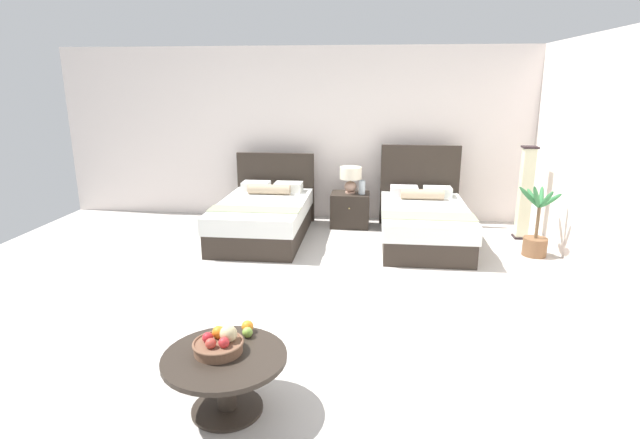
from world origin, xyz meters
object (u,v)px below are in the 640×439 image
(coffee_table, at_px, (225,371))
(fruit_bowl, at_px, (219,343))
(nightstand, at_px, (350,210))
(bed_near_corner, at_px, (423,221))
(vase, at_px, (362,187))
(potted_palm, at_px, (536,234))
(floor_lamp_corner, at_px, (525,193))
(loose_orange, at_px, (248,326))
(bed_near_window, at_px, (264,217))
(loose_apple, at_px, (247,332))
(table_lamp, at_px, (351,176))

(coffee_table, height_order, fruit_bowl, fruit_bowl)
(nightstand, xyz_separation_m, fruit_bowl, (-0.65, -4.65, 0.23))
(bed_near_corner, relative_size, vase, 9.66)
(fruit_bowl, relative_size, potted_palm, 0.35)
(bed_near_corner, bearing_deg, floor_lamp_corner, 13.61)
(bed_near_corner, height_order, loose_orange, bed_near_corner)
(bed_near_window, distance_m, loose_apple, 3.80)
(floor_lamp_corner, distance_m, potted_palm, 0.86)
(nightstand, distance_m, coffee_table, 4.74)
(floor_lamp_corner, bearing_deg, bed_near_corner, -166.39)
(fruit_bowl, height_order, floor_lamp_corner, floor_lamp_corner)
(fruit_bowl, xyz_separation_m, potted_palm, (3.13, 3.53, -0.20))
(loose_apple, bearing_deg, bed_near_corner, 67.01)
(bed_near_window, relative_size, floor_lamp_corner, 1.54)
(vase, xyz_separation_m, fruit_bowl, (-0.83, -4.61, -0.14))
(fruit_bowl, bearing_deg, nightstand, 82.01)
(table_lamp, relative_size, fruit_bowl, 1.16)
(nightstand, bearing_deg, coffee_table, -97.36)
(fruit_bowl, bearing_deg, bed_near_window, 98.19)
(coffee_table, distance_m, fruit_bowl, 0.19)
(fruit_bowl, distance_m, loose_orange, 0.32)
(table_lamp, bearing_deg, loose_orange, -96.93)
(bed_near_window, relative_size, coffee_table, 2.42)
(nightstand, xyz_separation_m, table_lamp, (-0.00, 0.02, 0.53))
(vase, bearing_deg, loose_apple, -98.94)
(potted_palm, bearing_deg, nightstand, 155.69)
(nightstand, relative_size, potted_palm, 0.60)
(loose_apple, bearing_deg, floor_lamp_corner, 53.46)
(nightstand, bearing_deg, floor_lamp_corner, -7.86)
(bed_near_corner, relative_size, floor_lamp_corner, 1.52)
(table_lamp, xyz_separation_m, floor_lamp_corner, (2.52, -0.37, -0.13))
(bed_near_corner, bearing_deg, loose_orange, -113.67)
(nightstand, height_order, coffee_table, nightstand)
(loose_orange, bearing_deg, fruit_bowl, -112.25)
(bed_near_window, xyz_separation_m, nightstand, (1.22, 0.71, -0.04))
(coffee_table, height_order, potted_palm, potted_palm)
(loose_orange, relative_size, potted_palm, 0.09)
(bed_near_window, distance_m, potted_palm, 3.72)
(loose_apple, xyz_separation_m, floor_lamp_corner, (3.03, 4.09, 0.20))
(bed_near_window, xyz_separation_m, coffee_table, (0.61, -3.99, 0.00))
(loose_apple, bearing_deg, potted_palm, 47.92)
(bed_near_window, height_order, fruit_bowl, bed_near_window)
(nightstand, height_order, loose_orange, nightstand)
(nightstand, distance_m, potted_palm, 2.72)
(bed_near_window, relative_size, fruit_bowl, 5.86)
(bed_near_corner, bearing_deg, potted_palm, -16.77)
(nightstand, relative_size, loose_apple, 7.81)
(loose_orange, bearing_deg, floor_lamp_corner, 52.77)
(nightstand, height_order, loose_apple, nightstand)
(bed_near_corner, bearing_deg, table_lamp, 146.27)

